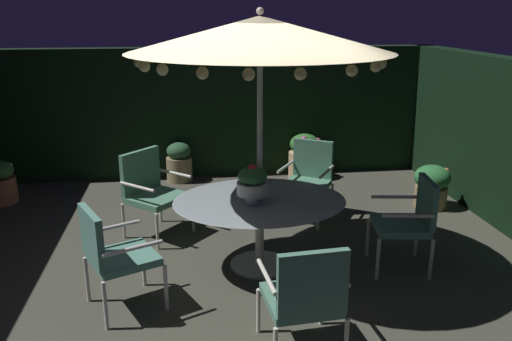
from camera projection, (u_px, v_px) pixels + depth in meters
name	position (u px, v px, depth m)	size (l,w,h in m)	color
ground_plane	(236.00, 275.00, 5.43)	(7.25, 7.39, 0.02)	#3E3E33
hedge_backdrop_rear	(214.00, 112.00, 8.49)	(7.25, 0.30, 2.06)	black
patio_dining_table	(260.00, 211.00, 5.43)	(1.78, 1.48, 0.76)	silver
patio_umbrella	(260.00, 35.00, 4.92)	(2.54, 2.54, 2.64)	beige
centerpiece_planter	(252.00, 182.00, 5.21)	(0.31, 0.31, 0.41)	beige
patio_chair_north	(410.00, 217.00, 5.43)	(0.64, 0.65, 0.97)	silver
patio_chair_northeast	(308.00, 175.00, 6.82)	(0.81, 0.82, 0.99)	silver
patio_chair_east	(151.00, 188.00, 6.29)	(0.86, 0.86, 1.02)	beige
patio_chair_southeast	(112.00, 251.00, 4.64)	(0.76, 0.76, 0.99)	silver
patio_chair_south	(305.00, 294.00, 4.00)	(0.64, 0.65, 0.98)	beige
potted_plant_left_far	(1.00, 182.00, 7.36)	(0.41, 0.41, 0.61)	#A15D40
potted_plant_front_corner	(432.00, 185.00, 7.21)	(0.49, 0.49, 0.60)	olive
potted_plant_back_center	(304.00, 156.00, 8.49)	(0.51, 0.51, 0.72)	tan
potted_plant_back_right	(179.00, 162.00, 8.33)	(0.41, 0.41, 0.62)	olive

